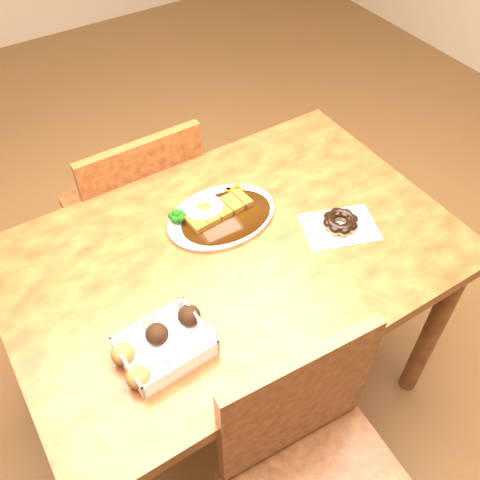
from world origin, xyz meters
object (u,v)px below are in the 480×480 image
chair_far (138,213)px  chair_near (319,480)px  katsu_curry_plate (219,214)px  table (233,274)px  pon_de_ring (340,222)px  donut_box (165,346)px

chair_far → chair_near: 1.07m
katsu_curry_plate → table: bearing=-104.1°
chair_near → katsu_curry_plate: bearing=82.9°
table → pon_de_ring: pon_de_ring is taller
chair_far → pon_de_ring: size_ratio=3.64×
chair_far → katsu_curry_plate: (0.10, -0.41, 0.29)m
pon_de_ring → katsu_curry_plate: bearing=141.5°
donut_box → pon_de_ring: size_ratio=0.96×
table → chair_near: (-0.09, -0.53, -0.17)m
table → pon_de_ring: bearing=-16.3°
chair_far → katsu_curry_plate: 0.51m
donut_box → pon_de_ring: (0.59, 0.09, -0.01)m
chair_near → katsu_curry_plate: size_ratio=2.74×
table → chair_far: size_ratio=1.38×
table → donut_box: donut_box is taller
pon_de_ring → chair_far: bearing=120.4°
chair_near → pon_de_ring: bearing=52.8°
pon_de_ring → donut_box: bearing=-170.9°
table → chair_near: size_ratio=1.38×
chair_far → chair_near: bearing=88.7°
donut_box → chair_far: bearing=72.7°
table → donut_box: bearing=-148.3°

